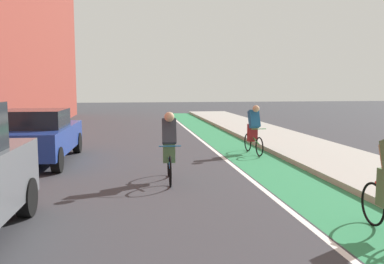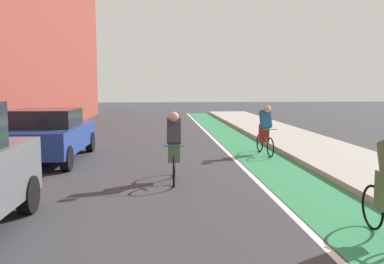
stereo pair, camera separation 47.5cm
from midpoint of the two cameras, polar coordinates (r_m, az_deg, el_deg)
The scene contains 7 objects.
ground_plane at distance 11.39m, azimuth -4.12°, elevation -4.80°, with size 83.83×83.83×0.00m, color #38383D.
bike_lane_paint at distance 13.79m, azimuth 9.72°, elevation -2.88°, with size 1.60×38.10×0.00m, color #2D8451.
lane_divider_stripe at distance 13.59m, azimuth 6.04°, elevation -2.96°, with size 0.12×38.10×0.00m, color white.
sidewalk_right at distance 14.49m, azimuth 18.27°, elevation -2.39°, with size 2.84×38.10×0.14m, color #A8A59E.
parked_sedan_blue at distance 12.79m, azimuth -18.09°, elevation -0.29°, with size 2.11×4.32×1.53m.
cyclist_trailing at distance 9.54m, azimuth -1.06°, elevation -2.04°, with size 0.48×1.74×1.63m.
cyclist_far at distance 13.50m, azimuth 10.99°, elevation 0.33°, with size 0.48×1.66×1.59m.
Camera 2 is at (0.12, 3.86, 2.23)m, focal length 38.85 mm.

